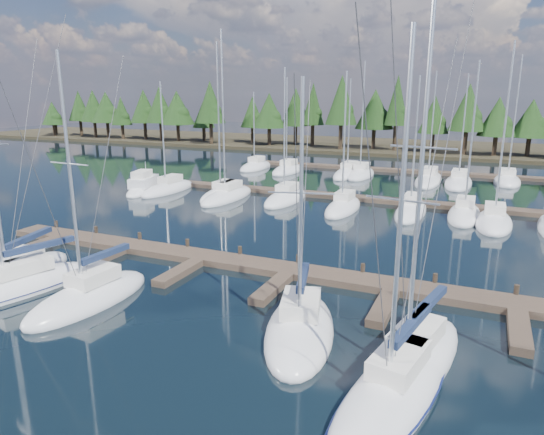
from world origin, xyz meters
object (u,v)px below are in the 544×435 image
at_px(front_sailboat_0, 14,279).
at_px(motor_yacht_left, 144,188).
at_px(front_sailboat_1, 16,287).
at_px(front_sailboat_2, 90,297).
at_px(front_sailboat_4, 393,392).
at_px(front_sailboat_5, 411,364).
at_px(main_dock, 288,274).
at_px(front_sailboat_3, 300,330).

height_order(front_sailboat_0, motor_yacht_left, front_sailboat_0).
distance_m(front_sailboat_1, motor_yacht_left, 27.92).
xyz_separation_m(front_sailboat_2, front_sailboat_4, (15.73, -1.93, -0.01)).
bearing_deg(front_sailboat_0, front_sailboat_5, -0.17).
distance_m(front_sailboat_4, motor_yacht_left, 41.56).
bearing_deg(front_sailboat_5, front_sailboat_0, 179.83).
relative_size(main_dock, front_sailboat_3, 3.71).
bearing_deg(front_sailboat_2, front_sailboat_3, 5.57).
relative_size(front_sailboat_3, front_sailboat_5, 0.75).
height_order(front_sailboat_0, front_sailboat_2, front_sailboat_0).
bearing_deg(front_sailboat_4, front_sailboat_5, 82.20).
bearing_deg(front_sailboat_4, front_sailboat_0, 174.27).
bearing_deg(front_sailboat_4, main_dock, 129.76).
bearing_deg(motor_yacht_left, main_dock, -35.93).
bearing_deg(front_sailboat_0, front_sailboat_1, -36.51).
bearing_deg(front_sailboat_3, front_sailboat_4, -33.07).
relative_size(front_sailboat_2, front_sailboat_4, 1.00).
relative_size(front_sailboat_2, front_sailboat_5, 0.83).
height_order(main_dock, front_sailboat_0, front_sailboat_0).
bearing_deg(front_sailboat_4, front_sailboat_1, 176.34).
distance_m(front_sailboat_0, front_sailboat_5, 21.75).
height_order(main_dock, front_sailboat_5, front_sailboat_5).
relative_size(front_sailboat_3, front_sailboat_4, 0.90).
xyz_separation_m(front_sailboat_3, front_sailboat_4, (4.63, -3.01, 0.01)).
bearing_deg(front_sailboat_0, front_sailboat_2, -2.23).
height_order(main_dock, front_sailboat_4, front_sailboat_4).
xyz_separation_m(front_sailboat_0, front_sailboat_2, (5.74, -0.22, -0.00)).
height_order(front_sailboat_1, front_sailboat_4, front_sailboat_1).
bearing_deg(front_sailboat_2, front_sailboat_5, 0.56).
bearing_deg(front_sailboat_3, front_sailboat_5, -10.66).
height_order(front_sailboat_1, front_sailboat_3, front_sailboat_1).
distance_m(front_sailboat_3, front_sailboat_5, 5.00).
relative_size(main_dock, front_sailboat_2, 3.36).
bearing_deg(main_dock, motor_yacht_left, 144.07).
xyz_separation_m(main_dock, front_sailboat_5, (8.01, -7.20, 0.10)).
relative_size(front_sailboat_2, motor_yacht_left, 1.61).
xyz_separation_m(main_dock, front_sailboat_2, (-8.00, -7.35, 0.09)).
xyz_separation_m(main_dock, front_sailboat_3, (3.10, -6.27, 0.07)).
relative_size(front_sailboat_0, front_sailboat_1, 0.94).
bearing_deg(front_sailboat_1, front_sailboat_5, 2.19).
distance_m(front_sailboat_2, front_sailboat_5, 16.01).
bearing_deg(front_sailboat_2, motor_yacht_left, 122.96).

